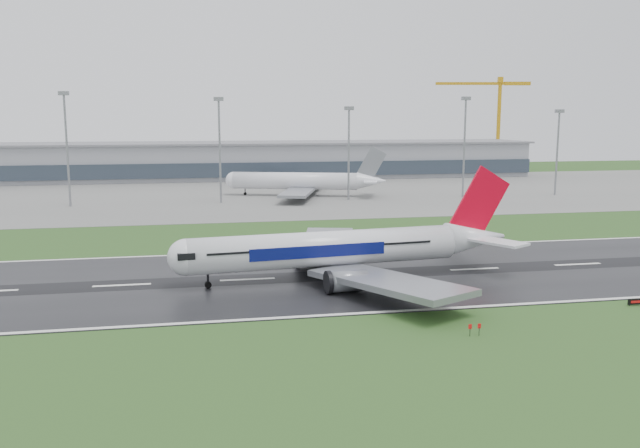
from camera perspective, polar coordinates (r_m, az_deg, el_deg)
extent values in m
plane|color=#23471A|center=(112.06, 3.93, -4.42)|extent=(520.00, 520.00, 0.00)
cube|color=black|center=(112.04, 3.93, -4.40)|extent=(400.00, 45.00, 0.10)
cube|color=slate|center=(233.43, -3.88, 2.75)|extent=(400.00, 130.00, 0.08)
cube|color=gray|center=(292.20, -5.33, 5.52)|extent=(240.00, 36.00, 15.00)
cylinder|color=gray|center=(208.84, -21.20, 5.90)|extent=(0.64, 0.64, 32.91)
cylinder|color=gray|center=(205.66, -8.74, 6.18)|extent=(0.64, 0.64, 31.50)
cylinder|color=gray|center=(211.26, 2.52, 5.99)|extent=(0.64, 0.64, 28.80)
cylinder|color=gray|center=(223.58, 12.48, 6.39)|extent=(0.64, 0.64, 32.08)
cylinder|color=gray|center=(239.08, 19.99, 5.73)|extent=(0.64, 0.64, 28.02)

